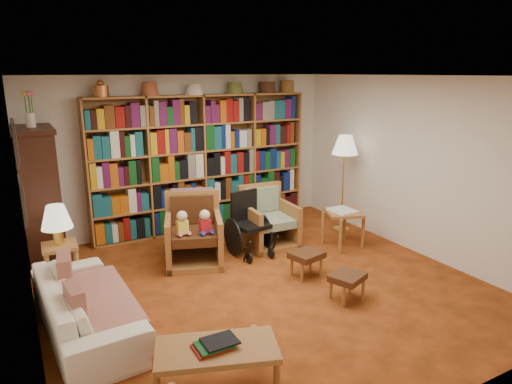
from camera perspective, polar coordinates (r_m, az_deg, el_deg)
floor at (r=5.74m, az=0.72°, el=-11.50°), size 5.00×5.00×0.00m
ceiling at (r=5.15m, az=0.81°, el=14.31°), size 5.00×5.00×0.00m
wall_back at (r=7.54m, az=-8.62°, el=4.75°), size 5.00×0.00×5.00m
wall_front at (r=3.46m, az=21.71°, el=-8.24°), size 5.00×0.00×5.00m
wall_left at (r=4.67m, az=-27.11°, el=-2.97°), size 0.00×5.00×5.00m
wall_right at (r=6.86m, az=19.32°, el=3.09°), size 0.00×5.00×5.00m
bookshelf at (r=7.47m, az=-6.70°, el=4.10°), size 3.60×0.30×2.42m
curio_cabinet at (r=6.68m, az=-25.41°, el=-0.43°), size 0.50×0.95×2.40m
framed_pictures at (r=4.87m, az=-27.51°, el=2.25°), size 0.03×0.52×0.97m
sofa at (r=4.99m, az=-20.47°, el=-13.18°), size 1.97×0.88×0.56m
sofa_throw at (r=4.99m, az=-19.91°, el=-12.90°), size 0.81×1.46×0.04m
cushion_left at (r=5.22m, az=-22.66°, el=-10.06°), size 0.18×0.43×0.41m
cushion_right at (r=4.59m, az=-21.63°, el=-13.46°), size 0.16×0.38×0.37m
side_table_lamp at (r=5.97m, az=-23.22°, el=-7.38°), size 0.41×0.41×0.56m
table_lamp at (r=5.82m, az=-23.69°, el=-3.02°), size 0.36×0.36×0.49m
armchair_leather at (r=6.34m, az=-8.11°, el=-5.19°), size 1.01×1.01×0.96m
armchair_sage at (r=6.91m, az=1.27°, el=-3.80°), size 0.75×0.78×0.89m
wheelchair at (r=6.55m, az=-0.98°, el=-4.22°), size 0.51×0.72×0.90m
floor_lamp at (r=7.41m, az=11.07°, el=5.32°), size 0.42×0.42×1.58m
side_table_papers at (r=6.87m, az=10.86°, el=-3.11°), size 0.64×0.64×0.58m
footstool_a at (r=5.88m, az=6.35°, el=-8.02°), size 0.46×0.41×0.33m
footstool_b at (r=5.38m, az=11.36°, el=-10.60°), size 0.47×0.44×0.32m
coffee_table at (r=3.94m, az=-4.92°, el=-19.32°), size 1.10×0.79×0.44m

